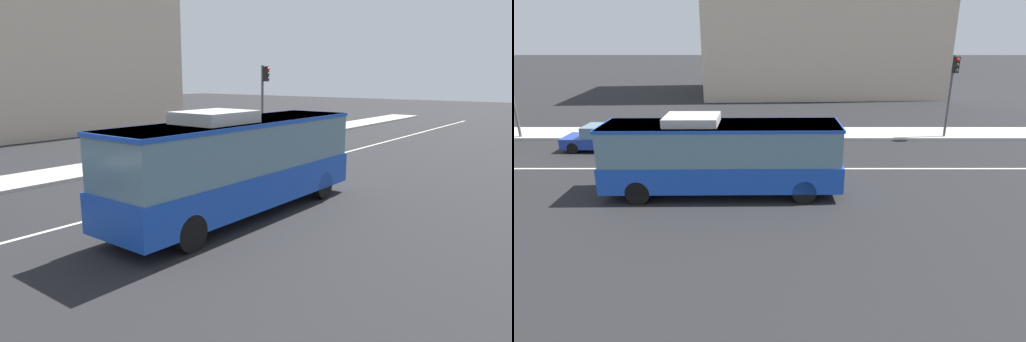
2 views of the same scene
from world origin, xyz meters
The scene contains 6 objects.
ground_plane centered at (0.00, 0.00, 0.00)m, with size 160.00×160.00×0.00m, color black.
sidewalk_kerb centered at (0.00, 7.07, 0.07)m, with size 80.00×2.97×0.14m, color #B2ADA3.
lane_centre_line centered at (0.00, 0.00, 0.01)m, with size 76.00×0.16×0.01m, color silver.
transit_bus centered at (-1.62, -3.31, 1.81)m, with size 10.03×2.62×3.46m.
traffic_light_near_corner centered at (11.64, 5.91, 3.56)m, with size 0.34×0.62×5.20m.
office_block_background centered at (5.50, 25.49, 10.20)m, with size 23.62×13.34×20.40m.
Camera 1 is at (-12.79, -12.84, 4.45)m, focal length 32.39 mm.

